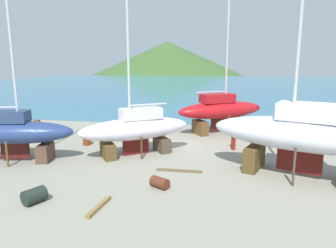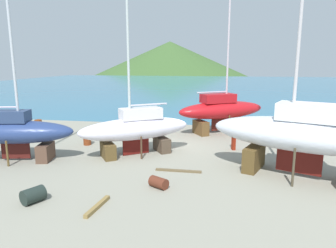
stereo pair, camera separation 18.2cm
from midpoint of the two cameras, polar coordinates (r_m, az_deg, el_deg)
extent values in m
plane|color=gray|center=(19.18, 0.50, -6.77)|extent=(44.90, 44.90, 0.00)
cube|color=teal|center=(82.83, 7.36, 7.14)|extent=(136.03, 106.65, 0.01)
cone|color=#3C5D2C|center=(184.26, -0.16, 9.51)|extent=(162.30, 162.30, 35.63)
cube|color=#523D1E|center=(18.23, 15.37, -5.96)|extent=(1.47, 2.30, 1.34)
cylinder|color=#463D2C|center=(16.26, 21.99, -7.39)|extent=(0.12, 0.12, 1.95)
cylinder|color=#4E3E25|center=(19.13, 23.52, -4.74)|extent=(0.12, 0.12, 1.95)
ellipsoid|color=silver|center=(17.36, 23.15, -1.79)|extent=(9.78, 6.09, 1.73)
cube|color=#51130F|center=(17.73, 22.78, -6.42)|extent=(2.13, 0.93, 1.21)
cube|color=white|center=(17.09, 25.02, 1.99)|extent=(3.77, 2.80, 0.86)
cylinder|color=silver|center=(16.97, 27.53, 3.31)|extent=(3.11, 1.36, 0.12)
cube|color=brown|center=(19.91, -11.27, -4.88)|extent=(1.46, 1.70, 0.95)
cube|color=#4B3C2D|center=(21.03, -1.41, -3.78)|extent=(1.46, 1.70, 0.95)
cylinder|color=#463122|center=(19.34, -5.18, -4.43)|extent=(0.12, 0.12, 1.44)
cylinder|color=#503D1A|center=(21.33, -7.15, -2.97)|extent=(0.12, 0.12, 1.44)
ellipsoid|color=white|center=(20.10, -6.28, -0.90)|extent=(7.24, 5.78, 1.41)
cube|color=#55110E|center=(20.38, -6.21, -4.20)|extent=(1.52, 1.06, 0.99)
cube|color=white|center=(20.03, -5.34, 1.96)|extent=(2.87, 2.47, 0.71)
cylinder|color=silver|center=(19.54, -7.65, 13.15)|extent=(0.16, 0.16, 8.50)
cylinder|color=silver|center=(20.14, -3.87, 3.61)|extent=(2.21, 1.54, 0.11)
cube|color=brown|center=(20.53, -21.98, -4.88)|extent=(1.02, 1.69, 1.03)
cylinder|color=brown|center=(22.09, -25.52, -3.41)|extent=(0.12, 0.12, 1.52)
cylinder|color=brown|center=(20.17, -27.86, -4.95)|extent=(0.12, 0.12, 1.52)
ellipsoid|color=navy|center=(20.89, -26.89, -1.40)|extent=(7.43, 3.44, 1.39)
cube|color=#481612|center=(21.16, -26.60, -4.52)|extent=(1.70, 0.44, 0.97)
cube|color=navy|center=(20.87, -28.03, 1.21)|extent=(2.77, 1.70, 0.70)
cylinder|color=silver|center=(20.35, -27.28, 13.01)|extent=(0.16, 0.16, 9.13)
cube|color=brown|center=(28.10, 12.98, 0.01)|extent=(1.51, 1.85, 1.16)
cube|color=brown|center=(25.99, 5.75, -0.66)|extent=(1.51, 1.85, 1.16)
cylinder|color=brown|center=(27.94, 8.22, 0.66)|extent=(0.12, 0.12, 1.67)
cylinder|color=brown|center=(25.96, 10.93, -0.25)|extent=(0.12, 0.12, 1.67)
ellipsoid|color=red|center=(26.75, 9.60, 2.59)|extent=(7.97, 6.10, 1.46)
cube|color=#4D1812|center=(26.96, 9.52, -0.02)|extent=(1.68, 1.09, 1.02)
cube|color=#B5151B|center=(26.41, 8.94, 4.74)|extent=(3.15, 2.64, 0.73)
cylinder|color=beige|center=(26.79, 10.85, 16.69)|extent=(0.16, 0.16, 11.85)
cylinder|color=#B5B9CF|center=(26.04, 7.83, 5.86)|extent=(2.45, 1.59, 0.12)
cube|color=maroon|center=(21.85, 11.75, -3.50)|extent=(0.30, 0.39, 0.91)
cube|color=#347750|center=(21.68, 11.83, -1.63)|extent=(0.37, 0.49, 0.55)
sphere|color=#946D52|center=(21.60, 11.87, -0.63)|extent=(0.22, 0.22, 0.22)
cylinder|color=olive|center=(26.53, -26.24, -2.18)|extent=(0.85, 1.06, 0.58)
cylinder|color=brown|center=(23.37, -15.01, -2.66)|extent=(0.73, 0.73, 0.93)
cylinder|color=#5A291A|center=(15.13, -1.89, -10.78)|extent=(1.04, 0.91, 0.53)
cylinder|color=brown|center=(29.03, -24.91, -1.05)|extent=(0.56, 0.82, 0.52)
cylinder|color=#202B27|center=(14.81, -23.81, -12.03)|extent=(1.01, 1.12, 0.67)
cylinder|color=brown|center=(29.95, -23.20, -0.17)|extent=(0.84, 0.84, 0.91)
cube|color=olive|center=(13.57, -13.02, -14.66)|extent=(0.40, 1.90, 0.16)
cube|color=brown|center=(28.25, -23.13, -1.61)|extent=(0.26, 2.18, 0.15)
cube|color=brown|center=(17.33, 1.75, -8.61)|extent=(2.57, 0.23, 0.10)
camera|label=1|loc=(0.09, -90.26, -0.05)|focal=32.96mm
camera|label=2|loc=(0.09, 89.74, 0.05)|focal=32.96mm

